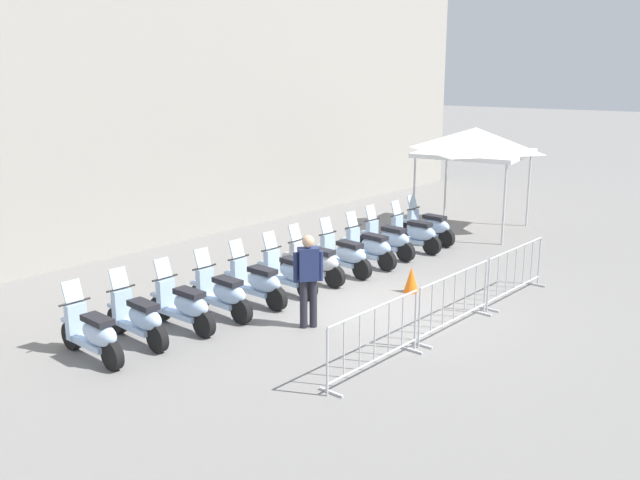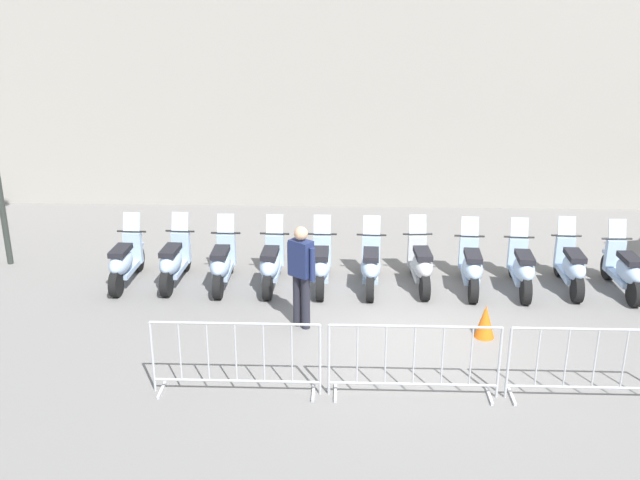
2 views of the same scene
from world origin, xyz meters
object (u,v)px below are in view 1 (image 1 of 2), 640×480
motorcycle_10 (414,234)px  motorcycle_5 (289,273)px  motorcycle_2 (184,306)px  traffic_cone (411,280)px  barrier_segment_1 (454,302)px  motorcycle_8 (369,248)px  barrier_segment_0 (375,340)px  motorcycle_1 (139,318)px  motorcycle_3 (222,294)px  motorcycle_0 (93,334)px  motorcycle_7 (344,255)px  canopy_tent (475,142)px  motorcycle_9 (388,240)px  motorcycle_11 (429,227)px  motorcycle_6 (315,263)px  officer_near_row_end (308,276)px  motorcycle_4 (257,283)px  barrier_segment_2 (515,273)px

motorcycle_10 → motorcycle_5: bearing=168.1°
motorcycle_2 → traffic_cone: bearing=-33.9°
motorcycle_5 → barrier_segment_1: size_ratio=0.75×
motorcycle_8 → barrier_segment_0: (-5.30, -2.65, 0.07)m
motorcycle_1 → motorcycle_3: same height
motorcycle_0 → motorcycle_8: bearing=-11.8°
motorcycle_3 → barrier_segment_0: size_ratio=0.75×
motorcycle_7 → canopy_tent: 6.19m
motorcycle_8 → motorcycle_0: bearing=168.2°
motorcycle_3 → barrier_segment_1: 4.32m
motorcycle_9 → motorcycle_10: 0.93m
motorcycle_1 → barrier_segment_0: bearing=-76.6°
motorcycle_5 → barrier_segment_1: (-0.26, -3.68, 0.07)m
motorcycle_11 → motorcycle_5: bearing=169.6°
motorcycle_2 → motorcycle_8: 5.48m
motorcycle_6 → officer_near_row_end: size_ratio=1.00×
motorcycle_7 → barrier_segment_1: motorcycle_7 is taller
motorcycle_3 → officer_near_row_end: bearing=-79.1°
motorcycle_1 → motorcycle_2: (0.89, -0.25, 0.00)m
motorcycle_7 → motorcycle_2: bearing=168.6°
barrier_segment_1 → barrier_segment_0: bearing=168.8°
motorcycle_1 → motorcycle_10: bearing=-12.2°
motorcycle_4 → officer_near_row_end: officer_near_row_end is taller
motorcycle_8 → barrier_segment_0: bearing=-153.4°
motorcycle_1 → motorcycle_7: same height
motorcycle_1 → motorcycle_3: 1.83m
motorcycle_1 → officer_near_row_end: 3.05m
motorcycle_5 → canopy_tent: 7.93m
motorcycle_1 → motorcycle_2: size_ratio=0.99×
motorcycle_3 → canopy_tent: bearing=-11.0°
motorcycle_8 → barrier_segment_2: (-0.59, -3.59, 0.07)m
motorcycle_0 → barrier_segment_1: size_ratio=0.75×
motorcycle_7 → motorcycle_10: same height
motorcycle_0 → motorcycle_9: (8.08, -1.56, 0.00)m
motorcycle_2 → motorcycle_11: size_ratio=1.00×
motorcycle_0 → officer_near_row_end: 3.81m
motorcycle_5 → barrier_segment_2: bearing=-63.2°
motorcycle_11 → motorcycle_10: bearing=177.3°
motorcycle_11 → motorcycle_2: bearing=169.3°
barrier_segment_2 → canopy_tent: bearing=26.4°
motorcycle_0 → motorcycle_5: same height
motorcycle_0 → motorcycle_11: 10.06m
motorcycle_2 → motorcycle_10: same height
barrier_segment_1 → motorcycle_5: bearing=85.9°
barrier_segment_1 → motorcycle_10: bearing=30.0°
motorcycle_11 → motorcycle_7: bearing=170.1°
motorcycle_3 → motorcycle_4: 0.92m
motorcycle_9 → traffic_cone: size_ratio=3.10×
motorcycle_1 → canopy_tent: bearing=-11.5°
motorcycle_2 → barrier_segment_2: motorcycle_2 is taller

